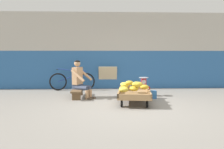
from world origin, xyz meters
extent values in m
plane|color=gray|center=(0.00, 0.00, 0.00)|extent=(80.00, 80.00, 0.00)
cube|color=#2D609E|center=(0.00, 3.27, 0.73)|extent=(16.00, 0.30, 1.46)
cube|color=#B7B2A8|center=(0.00, 3.27, 2.18)|extent=(16.00, 0.30, 1.45)
cube|color=#99754C|center=(0.17, 0.60, 0.23)|extent=(1.01, 1.53, 0.05)
cube|color=#99754C|center=(-0.23, 0.65, 0.31)|extent=(0.22, 1.43, 0.10)
cube|color=#99754C|center=(0.57, 0.55, 0.31)|extent=(0.22, 1.43, 0.10)
cube|color=#99754C|center=(0.26, 1.29, 0.31)|extent=(0.84, 0.14, 0.10)
cube|color=#99754C|center=(0.08, -0.10, 0.31)|extent=(0.84, 0.14, 0.10)
cylinder|color=black|center=(-0.08, 1.13, 0.09)|extent=(0.07, 0.18, 0.18)
cylinder|color=black|center=(0.54, 1.06, 0.09)|extent=(0.07, 0.18, 0.18)
cylinder|color=black|center=(-0.21, 0.13, 0.09)|extent=(0.07, 0.18, 0.18)
cylinder|color=black|center=(0.42, 0.06, 0.09)|extent=(0.07, 0.18, 0.18)
ellipsoid|color=gold|center=(0.13, 0.37, 0.42)|extent=(0.30, 0.28, 0.13)
ellipsoid|color=gold|center=(0.46, 0.65, 0.42)|extent=(0.28, 0.23, 0.13)
ellipsoid|color=gold|center=(-0.15, 0.21, 0.42)|extent=(0.26, 0.20, 0.13)
ellipsoid|color=gold|center=(0.20, 0.67, 0.42)|extent=(0.30, 0.28, 0.13)
ellipsoid|color=gold|center=(-0.13, 0.37, 0.42)|extent=(0.30, 0.29, 0.13)
ellipsoid|color=yellow|center=(-0.05, 1.20, 0.42)|extent=(0.30, 0.28, 0.13)
ellipsoid|color=yellow|center=(-0.04, 1.04, 0.42)|extent=(0.27, 0.22, 0.13)
ellipsoid|color=yellow|center=(0.19, 0.30, 0.55)|extent=(0.28, 0.23, 0.13)
ellipsoid|color=gold|center=(0.23, 0.29, 0.55)|extent=(0.29, 0.26, 0.13)
ellipsoid|color=gold|center=(0.04, 0.61, 0.54)|extent=(0.29, 0.26, 0.13)
cube|color=brown|center=(-1.45, 1.40, 0.24)|extent=(0.31, 1.10, 0.05)
cube|color=brown|center=(-1.46, 1.79, 0.11)|extent=(0.24, 0.08, 0.22)
cube|color=brown|center=(-1.45, 1.02, 0.11)|extent=(0.24, 0.08, 0.22)
cylinder|color=tan|center=(-1.06, 1.28, 0.14)|extent=(0.10, 0.10, 0.27)
cube|color=#4C3D2D|center=(-1.01, 1.25, 0.02)|extent=(0.24, 0.19, 0.04)
cylinder|color=#38425B|center=(-1.23, 1.38, 0.32)|extent=(0.41, 0.31, 0.13)
cylinder|color=tan|center=(-1.15, 1.13, 0.14)|extent=(0.10, 0.10, 0.27)
cube|color=#4C3D2D|center=(-1.10, 1.10, 0.02)|extent=(0.24, 0.19, 0.04)
cylinder|color=#38425B|center=(-1.32, 1.22, 0.32)|extent=(0.41, 0.31, 0.13)
cube|color=#38425B|center=(-1.45, 1.40, 0.34)|extent=(0.33, 0.35, 0.14)
cube|color=tan|center=(-1.45, 1.40, 0.67)|extent=(0.31, 0.37, 0.52)
cylinder|color=tan|center=(-1.22, 1.50, 0.70)|extent=(0.45, 0.30, 0.36)
cylinder|color=tan|center=(-1.41, 1.15, 0.70)|extent=(0.45, 0.30, 0.36)
sphere|color=tan|center=(-1.45, 1.40, 1.05)|extent=(0.19, 0.19, 0.19)
ellipsoid|color=black|center=(-1.45, 1.40, 1.10)|extent=(0.17, 0.17, 0.09)
cube|color=red|center=(0.61, 1.59, 0.15)|extent=(0.36, 0.28, 0.30)
cylinder|color=#28282D|center=(0.61, 1.59, 0.32)|extent=(0.20, 0.20, 0.03)
cube|color=#C6384C|center=(0.61, 1.59, 0.45)|extent=(0.16, 0.10, 0.24)
cylinder|color=white|center=(0.61, 1.53, 0.45)|extent=(0.13, 0.01, 0.13)
cylinder|color=#B2B5BA|center=(0.61, 1.59, 0.58)|extent=(0.30, 0.30, 0.01)
torus|color=black|center=(-2.32, 2.75, 0.32)|extent=(0.64, 0.08, 0.64)
torus|color=black|center=(-1.30, 2.79, 0.32)|extent=(0.64, 0.08, 0.64)
cylinder|color=#234299|center=(-1.81, 2.77, 0.52)|extent=(1.03, 0.08, 0.43)
cylinder|color=#234299|center=(-1.71, 2.77, 0.56)|extent=(0.04, 0.04, 0.48)
cylinder|color=#234299|center=(-2.02, 2.76, 0.76)|extent=(0.62, 0.06, 0.12)
cube|color=black|center=(-1.71, 2.77, 0.83)|extent=(0.20, 0.11, 0.05)
cylinder|color=black|center=(-2.32, 2.75, 0.78)|extent=(0.05, 0.48, 0.03)
cube|color=#C6B289|center=(-0.49, 3.11, 0.43)|extent=(0.70, 0.30, 0.86)
cube|color=#3370B7|center=(0.82, 1.13, 0.12)|extent=(0.18, 0.12, 0.24)
camera|label=1|loc=(-0.66, -5.20, 1.31)|focal=34.84mm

